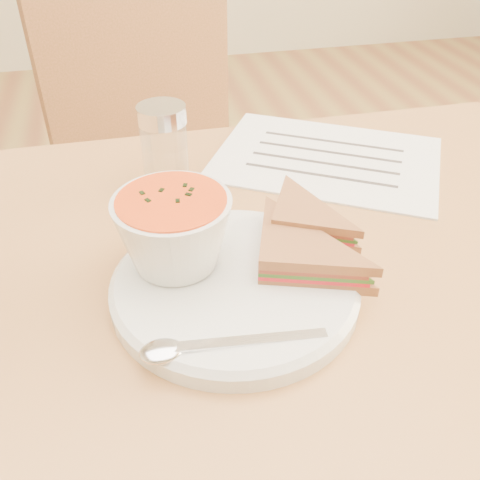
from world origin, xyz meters
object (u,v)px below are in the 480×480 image
object	(u,v)px
soup_bowl	(174,235)
condiment_shaker	(165,147)
plate	(235,287)
chair_far	(190,189)
dining_table	(246,464)

from	to	relation	value
soup_bowl	condiment_shaker	bearing A→B (deg)	86.04
plate	soup_bowl	world-z (taller)	soup_bowl
chair_far	plate	size ratio (longest dim) A/B	4.06
plate	soup_bowl	xyz separation A→B (m)	(-0.05, 0.04, 0.05)
soup_bowl	condiment_shaker	distance (m)	0.19
dining_table	chair_far	distance (m)	0.60
chair_far	soup_bowl	world-z (taller)	chair_far
chair_far	soup_bowl	size ratio (longest dim) A/B	8.70
plate	condiment_shaker	size ratio (longest dim) A/B	2.26
chair_far	dining_table	bearing A→B (deg)	67.71
chair_far	plate	world-z (taller)	chair_far
soup_bowl	condiment_shaker	world-z (taller)	condiment_shaker
dining_table	plate	xyz separation A→B (m)	(-0.02, -0.03, 0.38)
plate	dining_table	bearing A→B (deg)	55.16
dining_table	soup_bowl	world-z (taller)	soup_bowl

